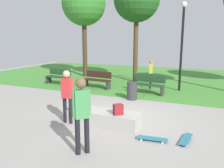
# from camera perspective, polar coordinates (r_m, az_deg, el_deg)

# --- Properties ---
(ground_plane) EXTENTS (28.00, 28.00, 0.00)m
(ground_plane) POSITION_cam_1_polar(r_m,az_deg,el_deg) (8.16, 3.36, -7.73)
(ground_plane) COLOR #9E9993
(grass_lawn) EXTENTS (26.60, 11.85, 0.01)m
(grass_lawn) POSITION_cam_1_polar(r_m,az_deg,el_deg) (15.77, 13.43, 1.38)
(grass_lawn) COLOR #478C38
(grass_lawn) RESTS_ON ground_plane
(concrete_ledge) EXTENTS (2.40, 0.74, 0.42)m
(concrete_ledge) POSITION_cam_1_polar(r_m,az_deg,el_deg) (7.24, -2.43, -8.46)
(concrete_ledge) COLOR #A8A59E
(concrete_ledge) RESTS_ON ground_plane
(backpack_on_ledge) EXTENTS (0.34, 0.34, 0.32)m
(backpack_on_ledge) POSITION_cam_1_polar(r_m,az_deg,el_deg) (6.81, 1.56, -6.45)
(backpack_on_ledge) COLOR maroon
(backpack_on_ledge) RESTS_ON concrete_ledge
(skater_performing_trick) EXTENTS (0.37, 0.37, 1.82)m
(skater_performing_trick) POSITION_cam_1_polar(r_m,az_deg,el_deg) (5.22, -7.73, -6.49)
(skater_performing_trick) COLOR black
(skater_performing_trick) RESTS_ON ground_plane
(skater_watching) EXTENTS (0.43, 0.23, 1.71)m
(skater_watching) POSITION_cam_1_polar(r_m,az_deg,el_deg) (7.23, -11.31, -2.16)
(skater_watching) COLOR black
(skater_watching) RESTS_ON ground_plane
(skateboard_by_ledge) EXTENTS (0.82, 0.28, 0.08)m
(skateboard_by_ledge) POSITION_cam_1_polar(r_m,az_deg,el_deg) (6.25, 10.18, -13.46)
(skateboard_by_ledge) COLOR teal
(skateboard_by_ledge) RESTS_ON ground_plane
(skateboard_spare) EXTENTS (0.30, 0.82, 0.08)m
(skateboard_spare) POSITION_cam_1_polar(r_m,az_deg,el_deg) (6.43, 18.25, -13.12)
(skateboard_spare) COLOR teal
(skateboard_spare) RESTS_ON ground_plane
(park_bench_by_oak) EXTENTS (1.63, 0.61, 0.91)m
(park_bench_by_oak) POSITION_cam_1_polar(r_m,az_deg,el_deg) (13.72, -13.40, 1.93)
(park_bench_by_oak) COLOR #1E4223
(park_bench_by_oak) RESTS_ON ground_plane
(park_bench_near_lamppost) EXTENTS (1.64, 0.63, 0.91)m
(park_bench_near_lamppost) POSITION_cam_1_polar(r_m,az_deg,el_deg) (12.40, -3.74, 1.23)
(park_bench_near_lamppost) COLOR #331E14
(park_bench_near_lamppost) RESTS_ON ground_plane
(park_bench_far_right) EXTENTS (1.65, 0.66, 0.91)m
(park_bench_far_right) POSITION_cam_1_polar(r_m,az_deg,el_deg) (11.23, 9.23, 0.02)
(park_bench_far_right) COLOR #1E4223
(park_bench_far_right) RESTS_ON ground_plane
(tree_young_birch) EXTENTS (2.99, 2.99, 6.52)m
(tree_young_birch) POSITION_cam_1_polar(r_m,az_deg,el_deg) (16.36, -7.18, 19.45)
(tree_young_birch) COLOR #42301E
(tree_young_birch) RESTS_ON grass_lawn
(lamp_post) EXTENTS (0.28, 0.28, 4.45)m
(lamp_post) POSITION_cam_1_polar(r_m,az_deg,el_deg) (12.02, 17.37, 10.98)
(lamp_post) COLOR black
(lamp_post) RESTS_ON ground_plane
(trash_bin) EXTENTS (0.46, 0.46, 0.80)m
(trash_bin) POSITION_cam_1_polar(r_m,az_deg,el_deg) (10.04, 5.11, -1.70)
(trash_bin) COLOR #333338
(trash_bin) RESTS_ON ground_plane
(cyclist_on_bicycle) EXTENTS (0.45, 1.79, 1.52)m
(cyclist_on_bicycle) POSITION_cam_1_polar(r_m,az_deg,el_deg) (12.90, 9.80, 2.17)
(cyclist_on_bicycle) COLOR black
(cyclist_on_bicycle) RESTS_ON ground_plane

